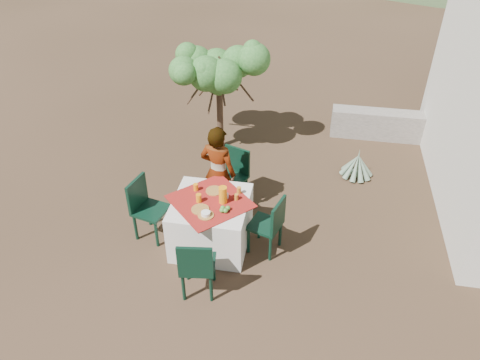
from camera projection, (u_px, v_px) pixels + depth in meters
name	position (u px, v px, depth m)	size (l,w,h in m)	color
ground	(167.00, 233.00, 6.89)	(160.00, 160.00, 0.00)	#322517
table	(211.00, 222.00, 6.51)	(1.30, 1.30, 0.76)	white
chair_far	(234.00, 174.00, 7.24)	(0.54, 0.54, 0.92)	black
chair_near	(197.00, 266.00, 5.67)	(0.47, 0.47, 0.92)	black
chair_left	(145.00, 206.00, 6.59)	(0.52, 0.52, 0.93)	black
chair_right	(270.00, 224.00, 6.32)	(0.52, 0.52, 0.89)	black
person	(218.00, 172.00, 6.84)	(0.55, 0.36, 1.51)	#8C6651
shrub_tree	(223.00, 75.00, 8.08)	(1.53, 1.50, 1.80)	#4B3225
agave	(357.00, 166.00, 7.97)	(0.57, 0.55, 0.59)	gray
stone_wall	(400.00, 126.00, 8.93)	(2.60, 0.35, 0.55)	gray
plate_far	(214.00, 191.00, 6.46)	(0.24, 0.24, 0.01)	brown
plate_near	(200.00, 209.00, 6.13)	(0.24, 0.24, 0.01)	brown
glass_far	(196.00, 187.00, 6.45)	(0.06, 0.06, 0.10)	orange
glass_near	(199.00, 198.00, 6.24)	(0.07, 0.07, 0.12)	orange
juice_pitcher	(223.00, 195.00, 6.19)	(0.11, 0.11, 0.24)	orange
bowl_plate	(206.00, 215.00, 6.04)	(0.21, 0.21, 0.01)	brown
white_bowl	(206.00, 214.00, 6.02)	(0.12, 0.12, 0.04)	white
jar_left	(236.00, 197.00, 6.28)	(0.06, 0.06, 0.09)	orange
jar_right	(239.00, 190.00, 6.40)	(0.06, 0.06, 0.10)	orange
napkin_holder	(226.00, 195.00, 6.31)	(0.07, 0.04, 0.09)	white
fruit_cluster	(225.00, 209.00, 6.09)	(0.13, 0.12, 0.07)	#4B9034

